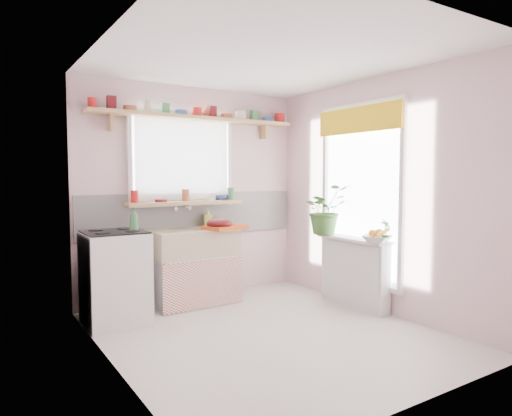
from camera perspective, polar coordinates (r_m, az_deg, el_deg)
room at (r=5.20m, az=2.21°, el=3.13°), size 3.20×3.20×3.20m
sink_unit at (r=5.27m, az=-7.86°, el=-7.16°), size 0.95×0.65×1.11m
cooker at (r=4.72m, az=-17.21°, el=-8.27°), size 0.58×0.58×0.93m
radiator_ledge at (r=5.22m, az=12.22°, el=-7.73°), size 0.22×0.95×0.78m
windowsill at (r=5.35m, az=-8.77°, el=0.64°), size 1.40×0.22×0.04m
pine_shelf at (r=5.44m, az=-7.37°, el=11.05°), size 2.52×0.24×0.04m
shelf_crockery at (r=5.44m, az=-7.55°, el=11.83°), size 2.47×0.11×0.12m
sill_crockery at (r=5.35m, az=-8.78°, el=1.46°), size 1.35×0.11×0.12m
dish_tray at (r=5.18m, az=-3.89°, el=-2.42°), size 0.49×0.41×0.04m
colander at (r=5.14m, az=-4.59°, el=-1.97°), size 0.30×0.30×0.13m
jade_plant at (r=5.35m, az=8.63°, el=-0.18°), size 0.55×0.49×0.58m
fruit_bowl at (r=4.81m, az=14.92°, el=-3.76°), size 0.38×0.38×0.07m
herb_pot at (r=4.89m, az=15.88°, el=-2.69°), size 0.13×0.10×0.23m
soap_bottle_sink at (r=5.51m, az=-6.02°, el=-1.19°), size 0.11×0.12×0.21m
sill_cup at (r=5.58m, az=-5.35°, el=1.46°), size 0.14×0.14×0.09m
sill_bowl at (r=5.61m, az=-4.59°, el=1.35°), size 0.24×0.24×0.06m
shelf_vase at (r=5.58m, az=-6.00°, el=11.92°), size 0.18×0.18×0.16m
cooker_bottle at (r=4.59m, az=-15.03°, el=-1.35°), size 0.12×0.12×0.23m
fruit at (r=4.81m, az=14.92°, el=-3.04°), size 0.20×0.14×0.10m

